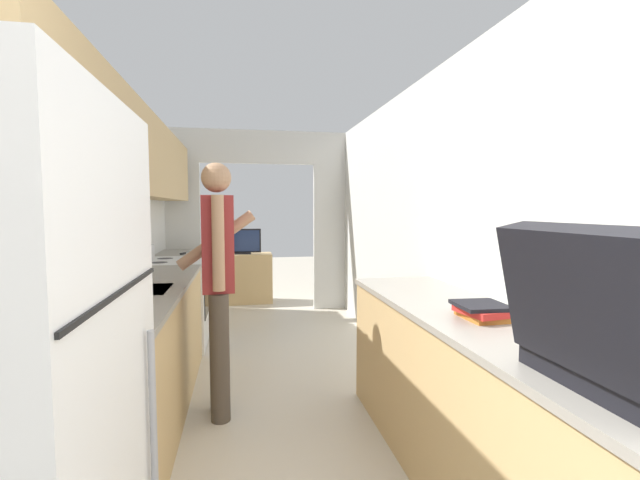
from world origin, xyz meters
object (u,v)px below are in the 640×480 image
suitcase (620,337)px  television (243,242)px  range_oven (176,303)px  person (218,281)px  knife (184,253)px  book_stack (482,311)px  tv_cabinet (243,278)px

suitcase → television: bearing=101.0°
range_oven → person: bearing=-72.2°
suitcase → person: bearing=122.9°
person → knife: (-0.51, 2.25, -0.04)m
television → book_stack: bearing=-76.4°
range_oven → tv_cabinet: 2.10m
book_stack → knife: size_ratio=0.76×
television → knife: (-0.69, -1.31, -0.02)m
range_oven → book_stack: size_ratio=3.98×
range_oven → television: television is taller
suitcase → book_stack: bearing=86.0°
suitcase → tv_cabinet: bearing=100.9°
tv_cabinet → knife: knife is taller
book_stack → person: bearing=139.8°
tv_cabinet → knife: bearing=-117.0°
suitcase → knife: suitcase is taller
person → tv_cabinet: 3.65m
range_oven → person: (0.52, -1.63, 0.49)m
range_oven → knife: bearing=89.0°
person → book_stack: 1.71m
person → book_stack: person is taller
range_oven → suitcase: 4.01m
suitcase → tv_cabinet: suitcase is taller
suitcase → television: size_ratio=1.05×
suitcase → tv_cabinet: 5.67m
knife → range_oven: bearing=-73.1°
television → knife: bearing=-117.7°
book_stack → tv_cabinet: size_ratio=0.30×
person → book_stack: (1.30, -1.10, -0.00)m
person → book_stack: size_ratio=6.66×
range_oven → person: 1.78m
person → knife: size_ratio=5.03×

